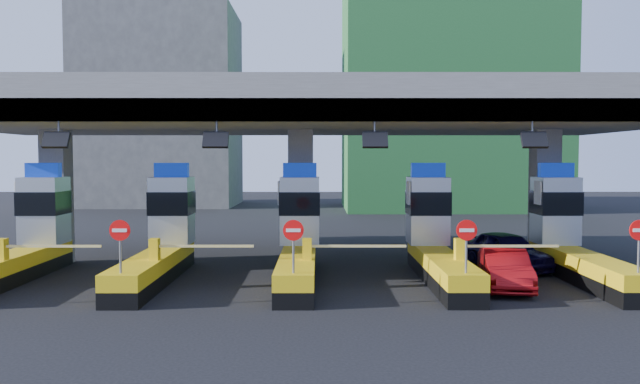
{
  "coord_description": "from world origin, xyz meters",
  "views": [
    {
      "loc": [
        0.72,
        -22.49,
        4.29
      ],
      "look_at": [
        0.78,
        0.0,
        3.11
      ],
      "focal_mm": 35.0,
      "sensor_mm": 36.0,
      "label": 1
    }
  ],
  "objects": [
    {
      "name": "ground",
      "position": [
        0.0,
        0.0,
        0.0
      ],
      "size": [
        120.0,
        120.0,
        0.0
      ],
      "primitive_type": "plane",
      "color": "black",
      "rests_on": "ground"
    },
    {
      "name": "toll_canopy",
      "position": [
        0.0,
        2.87,
        6.13
      ],
      "size": [
        28.0,
        12.09,
        7.0
      ],
      "color": "slate",
      "rests_on": "ground"
    },
    {
      "name": "toll_lane_far_left",
      "position": [
        -10.0,
        0.28,
        1.4
      ],
      "size": [
        4.43,
        8.0,
        4.16
      ],
      "color": "black",
      "rests_on": "ground"
    },
    {
      "name": "toll_lane_left",
      "position": [
        -5.0,
        0.28,
        1.4
      ],
      "size": [
        4.43,
        8.0,
        4.16
      ],
      "color": "black",
      "rests_on": "ground"
    },
    {
      "name": "toll_lane_center",
      "position": [
        0.0,
        0.28,
        1.4
      ],
      "size": [
        4.43,
        8.0,
        4.16
      ],
      "color": "black",
      "rests_on": "ground"
    },
    {
      "name": "toll_lane_right",
      "position": [
        5.0,
        0.28,
        1.4
      ],
      "size": [
        4.43,
        8.0,
        4.16
      ],
      "color": "black",
      "rests_on": "ground"
    },
    {
      "name": "toll_lane_far_right",
      "position": [
        10.0,
        0.28,
        1.4
      ],
      "size": [
        4.43,
        8.0,
        4.16
      ],
      "color": "black",
      "rests_on": "ground"
    },
    {
      "name": "bg_building_scaffold",
      "position": [
        12.0,
        32.0,
        14.0
      ],
      "size": [
        18.0,
        12.0,
        28.0
      ],
      "primitive_type": "cube",
      "color": "#1E5926",
      "rests_on": "ground"
    },
    {
      "name": "bg_building_concrete",
      "position": [
        -14.0,
        36.0,
        9.0
      ],
      "size": [
        14.0,
        10.0,
        18.0
      ],
      "primitive_type": "cube",
      "color": "#4C4C49",
      "rests_on": "ground"
    },
    {
      "name": "van",
      "position": [
        8.08,
        1.66,
        0.74
      ],
      "size": [
        2.92,
        4.64,
        1.47
      ],
      "primitive_type": "imported",
      "rotation": [
        0.0,
        0.0,
        0.3
      ],
      "color": "black",
      "rests_on": "ground"
    },
    {
      "name": "red_car",
      "position": [
        6.92,
        -1.97,
        0.66
      ],
      "size": [
        1.95,
        4.15,
        1.32
      ],
      "primitive_type": "imported",
      "rotation": [
        0.0,
        0.0,
        -0.14
      ],
      "color": "maroon",
      "rests_on": "ground"
    }
  ]
}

